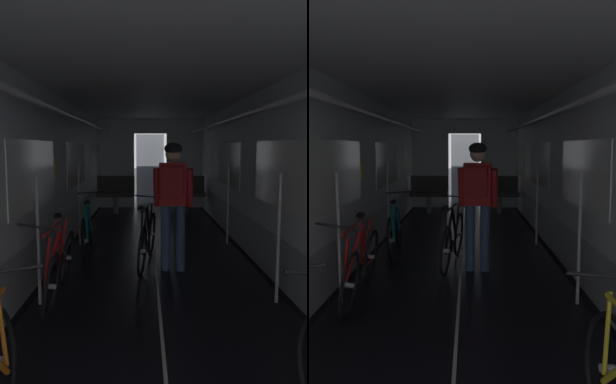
{
  "view_description": "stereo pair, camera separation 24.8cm",
  "coord_description": "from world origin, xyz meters",
  "views": [
    {
      "loc": [
        -0.15,
        -2.02,
        1.66
      ],
      "look_at": [
        0.0,
        4.91,
        0.89
      ],
      "focal_mm": 37.25,
      "sensor_mm": 36.0,
      "label": 1
    },
    {
      "loc": [
        0.1,
        -2.02,
        1.66
      ],
      "look_at": [
        0.0,
        4.91,
        0.89
      ],
      "focal_mm": 37.25,
      "sensor_mm": 36.0,
      "label": 2
    }
  ],
  "objects": [
    {
      "name": "train_car_shell",
      "position": [
        -0.0,
        3.6,
        1.7
      ],
      "size": [
        3.14,
        12.34,
        2.57
      ],
      "color": "black",
      "rests_on": "ground"
    },
    {
      "name": "bicycle_teal",
      "position": [
        -1.05,
        4.08,
        0.38
      ],
      "size": [
        0.44,
        1.69,
        0.94
      ],
      "color": "black",
      "rests_on": "ground"
    },
    {
      "name": "bicycle_red",
      "position": [
        -1.08,
        2.23,
        0.38
      ],
      "size": [
        0.44,
        1.69,
        0.96
      ],
      "color": "black",
      "rests_on": "ground"
    },
    {
      "name": "bench_seat_far_left",
      "position": [
        -0.9,
        8.07,
        0.57
      ],
      "size": [
        0.98,
        0.51,
        0.95
      ],
      "color": "gray",
      "rests_on": "ground"
    },
    {
      "name": "bicycle_black_in_aisle",
      "position": [
        -0.12,
        3.5,
        0.38
      ],
      "size": [
        0.44,
        1.68,
        0.95
      ],
      "color": "black",
      "rests_on": "ground"
    },
    {
      "name": "bench_seat_far_right",
      "position": [
        0.9,
        8.07,
        0.57
      ],
      "size": [
        0.98,
        0.51,
        0.95
      ],
      "color": "gray",
      "rests_on": "ground"
    },
    {
      "name": "person_cyclist_aisle",
      "position": [
        0.22,
        3.24,
        1.07
      ],
      "size": [
        0.55,
        0.42,
        1.73
      ],
      "color": "#384C75",
      "rests_on": "ground"
    }
  ]
}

